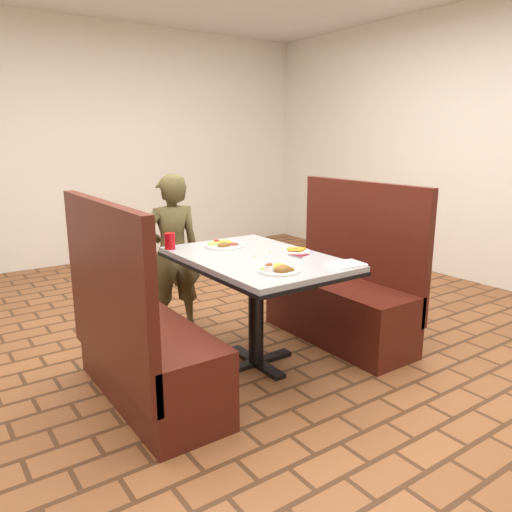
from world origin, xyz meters
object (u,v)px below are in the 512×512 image
Objects in this scene: booth_bench_right at (343,296)px; diner_person at (172,253)px; booth_bench_left at (141,347)px; dining_table at (256,270)px; plantain_plate at (296,250)px; red_tumbler at (170,241)px; near_dinner_plate at (278,267)px; far_dinner_plate at (224,243)px.

diner_person reaches higher than booth_bench_right.
booth_bench_right is (1.60, 0.00, 0.00)m from booth_bench_left.
booth_bench_left is at bearing 180.00° from dining_table.
booth_bench_right is 0.68m from plantain_plate.
booth_bench_right is (0.80, 0.00, -0.32)m from dining_table.
booth_bench_right is 6.44× the size of plantain_plate.
plantain_plate is (-0.52, -0.06, 0.43)m from booth_bench_right.
booth_bench_left reaches higher than red_tumbler.
diner_person reaches higher than plantain_plate.
plantain_plate reaches higher than dining_table.
plantain_plate is (0.39, 0.32, -0.01)m from near_dinner_plate.
red_tumbler is at bearing 138.42° from plantain_plate.
booth_bench_left is 6.44× the size of plantain_plate.
booth_bench_left reaches higher than dining_table.
far_dinner_plate is at bearing 24.62° from booth_bench_left.
far_dinner_plate reaches higher than plantain_plate.
dining_table is 1.01× the size of booth_bench_left.
near_dinner_plate is 0.90× the size of far_dinner_plate.
near_dinner_plate is 0.51m from plantain_plate.
dining_table is at bearing -54.45° from red_tumbler.
booth_bench_left is 0.98× the size of diner_person.
dining_table is at bearing 167.29° from plantain_plate.
dining_table is at bearing 108.09° from diner_person.
dining_table is 0.86m from booth_bench_left.
booth_bench_left is 1.60m from booth_bench_right.
diner_person is at bearing 134.99° from booth_bench_right.
diner_person is 6.56× the size of plantain_plate.
near_dinner_plate is 0.74m from far_dinner_plate.
near_dinner_plate is 0.92m from red_tumbler.
booth_bench_right is 1.35m from red_tumbler.
dining_table is 0.38m from far_dinner_plate.
booth_bench_left is at bearing 180.00° from booth_bench_right.
far_dinner_plate is at bearing -24.07° from red_tumbler.
near_dinner_plate is 1.29× the size of plantain_plate.
booth_bench_right is at bearing 6.89° from plantain_plate.
red_tumbler is at bearing 48.97° from booth_bench_left.
dining_table is at bearing -85.93° from far_dinner_plate.
near_dinner_plate is (-0.91, -0.38, 0.45)m from booth_bench_right.
diner_person reaches higher than far_dinner_plate.
dining_table is 4.54× the size of far_dinner_plate.
dining_table is 0.86m from booth_bench_right.
diner_person reaches higher than booth_bench_left.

